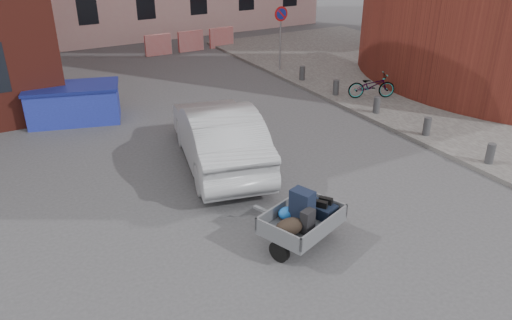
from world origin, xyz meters
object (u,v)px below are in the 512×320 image
trailer (302,219)px  bicycle (372,86)px  silver_car (219,135)px  dumpster (74,103)px

trailer → bicycle: size_ratio=1.16×
trailer → silver_car: size_ratio=0.39×
trailer → bicycle: bearing=20.5°
trailer → dumpster: dumpster is taller
silver_car → bicycle: (7.05, 1.99, -0.28)m
trailer → dumpster: 9.69m
bicycle → silver_car: bearing=130.5°
dumpster → trailer: bearing=-58.7°
trailer → bicycle: trailer is taller
silver_car → bicycle: size_ratio=3.01×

